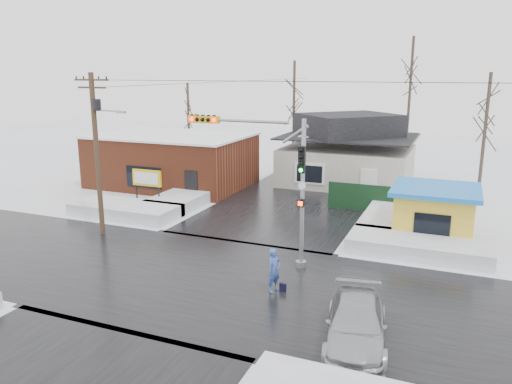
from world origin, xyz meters
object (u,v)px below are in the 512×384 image
at_px(utility_pole, 97,145).
at_px(pedestrian, 274,271).
at_px(traffic_signal, 270,171).
at_px(kiosk, 434,212).
at_px(marquee_sign, 147,179).
at_px(car, 356,325).

bearing_deg(utility_pole, pedestrian, -16.72).
bearing_deg(utility_pole, traffic_signal, -2.95).
height_order(utility_pole, kiosk, utility_pole).
relative_size(marquee_sign, car, 0.52).
xyz_separation_m(utility_pole, kiosk, (17.43, 6.49, -3.65)).
xyz_separation_m(utility_pole, car, (15.70, -6.36, -4.40)).
height_order(pedestrian, car, pedestrian).
bearing_deg(marquee_sign, pedestrian, -36.69).
distance_m(utility_pole, pedestrian, 12.89).
height_order(traffic_signal, marquee_sign, traffic_signal).
xyz_separation_m(traffic_signal, utility_pole, (-10.36, 0.53, 0.57)).
bearing_deg(car, utility_pole, 148.17).
distance_m(traffic_signal, kiosk, 10.43).
bearing_deg(traffic_signal, pedestrian, -66.03).
distance_m(kiosk, car, 13.00).
bearing_deg(traffic_signal, car, -47.53).
relative_size(kiosk, car, 0.93).
bearing_deg(utility_pole, car, -22.07).
distance_m(traffic_signal, marquee_sign, 13.42).
distance_m(marquee_sign, kiosk, 18.51).
bearing_deg(utility_pole, marquee_sign, 100.13).
bearing_deg(pedestrian, marquee_sign, 73.83).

